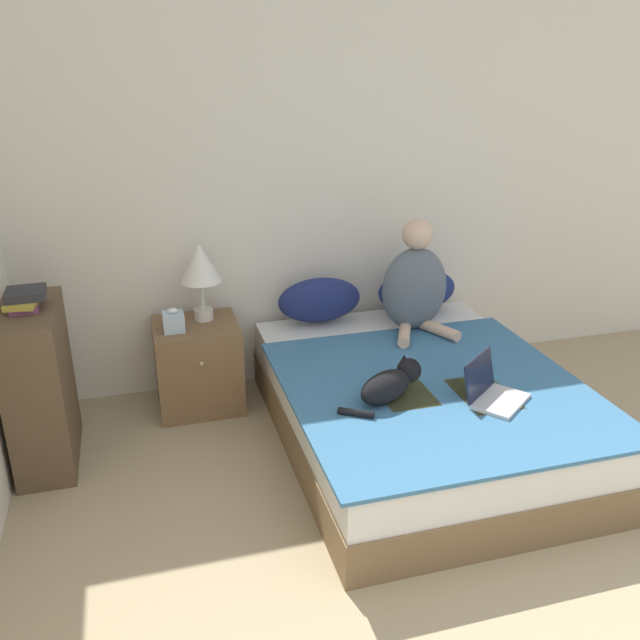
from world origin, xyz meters
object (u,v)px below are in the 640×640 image
pillow_far (417,290)px  laptop_open (493,392)px  table_lamp (200,266)px  nightstand (198,365)px  person_sitting (415,285)px  pillow_near (319,300)px  bookshelf (40,386)px  cat_tabby (391,383)px  tissue_box (174,321)px  book_stack_top (25,299)px  bed (419,408)px

pillow_far → laptop_open: size_ratio=1.38×
pillow_far → table_lamp: bearing=-178.8°
nightstand → person_sitting: bearing=-8.2°
pillow_near → pillow_far: size_ratio=1.00×
pillow_far → person_sitting: (-0.14, -0.28, 0.14)m
table_lamp → bookshelf: table_lamp is taller
pillow_near → person_sitting: (0.52, -0.28, 0.14)m
cat_tabby → person_sitting: bearing=31.5°
person_sitting → nightstand: person_sitting is taller
pillow_far → bookshelf: bookshelf is taller
person_sitting → laptop_open: person_sitting is taller
tissue_box → bookshelf: bookshelf is taller
laptop_open → book_stack_top: bearing=122.1°
book_stack_top → pillow_near: bearing=15.5°
pillow_near → bookshelf: 1.71m
bed → cat_tabby: 0.47m
bookshelf → laptop_open: bearing=-19.8°
nightstand → pillow_near: bearing=6.6°
book_stack_top → cat_tabby: bearing=-20.3°
cat_tabby → book_stack_top: 1.86m
bed → tissue_box: (-1.25, 0.69, 0.38)m
laptop_open → pillow_far: bearing=46.2°
cat_tabby → tissue_box: tissue_box is taller
laptop_open → tissue_box: tissue_box is taller
laptop_open → table_lamp: 1.80m
book_stack_top → person_sitting: bearing=4.6°
pillow_near → tissue_box: size_ratio=3.82×
nightstand → table_lamp: 0.61m
pillow_near → pillow_far: bearing=0.0°
laptop_open → table_lamp: size_ratio=0.82×
pillow_far → bookshelf: 2.36m
person_sitting → cat_tabby: bearing=-120.1°
laptop_open → nightstand: laptop_open is taller
pillow_near → tissue_box: (-0.92, -0.16, 0.02)m
tissue_box → book_stack_top: bearing=-157.6°
pillow_near → laptop_open: 1.36m
cat_tabby → book_stack_top: (-1.70, 0.63, 0.40)m
pillow_far → pillow_near: bearing=180.0°
bed → laptop_open: 0.52m
laptop_open → book_stack_top: (-2.18, 0.79, 0.43)m
person_sitting → book_stack_top: bearing=-175.4°
person_sitting → table_lamp: 1.29m
cat_tabby → table_lamp: size_ratio=1.05×
person_sitting → nightstand: size_ratio=1.28×
bed → pillow_far: bearing=68.6°
bookshelf → person_sitting: bearing=4.7°
nightstand → tissue_box: (-0.13, -0.07, 0.33)m
pillow_far → book_stack_top: book_stack_top is taller
nightstand → bookshelf: bookshelf is taller
bed → pillow_near: 0.98m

